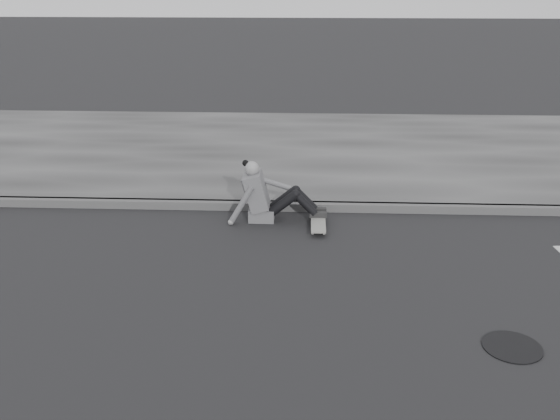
{
  "coord_description": "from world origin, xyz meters",
  "views": [
    {
      "loc": [
        -0.16,
        -6.03,
        3.36
      ],
      "look_at": [
        -0.48,
        1.29,
        0.5
      ],
      "focal_mm": 40.0,
      "sensor_mm": 36.0,
      "label": 1
    }
  ],
  "objects": [
    {
      "name": "sidewalk",
      "position": [
        0.0,
        5.6,
        0.06
      ],
      "size": [
        24.0,
        6.0,
        0.12
      ],
      "primitive_type": "cube",
      "color": "#383838",
      "rests_on": "ground"
    },
    {
      "name": "seated_woman",
      "position": [
        -0.72,
        2.19,
        0.36
      ],
      "size": [
        1.38,
        0.46,
        0.88
      ],
      "color": "#535356",
      "rests_on": "ground"
    },
    {
      "name": "curb",
      "position": [
        0.0,
        2.58,
        0.06
      ],
      "size": [
        24.0,
        0.16,
        0.12
      ],
      "primitive_type": "cube",
      "color": "#444444",
      "rests_on": "ground"
    },
    {
      "name": "manhole",
      "position": [
        1.82,
        -0.91,
        0.01
      ],
      "size": [
        0.56,
        0.56,
        0.01
      ],
      "primitive_type": "cylinder",
      "color": "black",
      "rests_on": "ground"
    },
    {
      "name": "skateboard",
      "position": [
        0.02,
        1.94,
        0.07
      ],
      "size": [
        0.2,
        0.78,
        0.09
      ],
      "color": "gray",
      "rests_on": "ground"
    },
    {
      "name": "ground",
      "position": [
        0.0,
        0.0,
        0.0
      ],
      "size": [
        80.0,
        80.0,
        0.0
      ],
      "primitive_type": "plane",
      "color": "black",
      "rests_on": "ground"
    }
  ]
}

